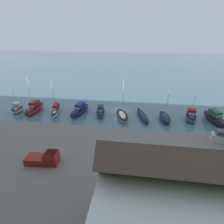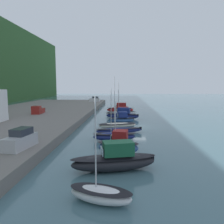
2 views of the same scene
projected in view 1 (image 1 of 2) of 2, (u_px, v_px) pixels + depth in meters
The scene contains 15 objects.
ground_plane at pixel (119, 110), 46.94m from camera, with size 320.00×320.00×0.00m, color #476B75.
quay_promenade at pixel (96, 190), 22.22m from camera, with size 114.80×30.29×1.30m.
harbor_clubhouse at pixel (180, 202), 15.92m from camera, with size 15.23×10.24×9.49m.
moored_boat_1 at pixel (215, 118), 40.10m from camera, with size 4.09×8.52×2.84m.
moored_boat_2 at pixel (191, 116), 40.95m from camera, with size 2.95×5.16×6.36m.
moored_boat_3 at pixel (165, 118), 41.15m from camera, with size 2.81×6.47×7.64m.
moored_boat_4 at pixel (143, 116), 42.42m from camera, with size 3.67×8.34×0.94m.
moored_boat_5 at pixel (122, 116), 42.60m from camera, with size 4.40×7.90×9.71m.
moored_boat_6 at pixel (101, 112), 43.85m from camera, with size 2.93×5.85×2.37m.
moored_boat_7 at pixel (80, 110), 44.61m from camera, with size 3.98×8.50×2.70m.
moored_boat_8 at pixel (56, 110), 45.11m from camera, with size 3.58×8.67×8.78m.
moored_boat_9 at pixel (34, 108), 45.38m from camera, with size 2.33×8.07×9.60m.
moored_boat_10 at pixel (17, 109), 45.68m from camera, with size 3.29×4.78×5.88m.
parked_car_1 at pixel (224, 137), 30.56m from camera, with size 4.41×2.37×2.16m.
pickup_truck_0 at pixel (45, 158), 25.55m from camera, with size 4.87×2.32×1.90m.
Camera 1 is at (-4.22, 42.84, 18.79)m, focal length 28.00 mm.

